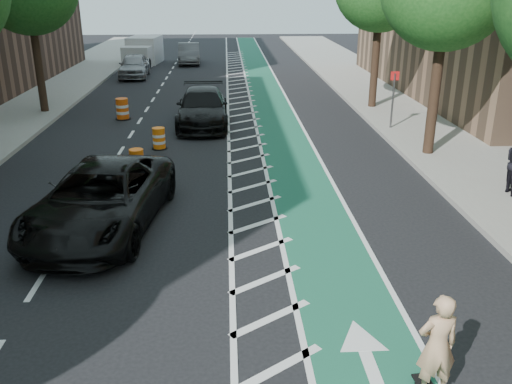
{
  "coord_description": "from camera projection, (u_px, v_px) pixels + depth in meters",
  "views": [
    {
      "loc": [
        0.77,
        -9.86,
        5.76
      ],
      "look_at": [
        1.42,
        2.28,
        1.1
      ],
      "focal_mm": 38.0,
      "sensor_mm": 36.0,
      "label": 1
    }
  ],
  "objects": [
    {
      "name": "car_silver",
      "position": [
        134.0,
        66.0,
        35.71
      ],
      "size": [
        1.97,
        4.53,
        1.52
      ],
      "primitive_type": "imported",
      "rotation": [
        0.0,
        0.0,
        0.04
      ],
      "color": "gray",
      "rests_on": "ground"
    },
    {
      "name": "ground",
      "position": [
        193.0,
        282.0,
        11.22
      ],
      "size": [
        120.0,
        120.0,
        0.0
      ],
      "primitive_type": "plane",
      "color": "black",
      "rests_on": "ground"
    },
    {
      "name": "suv_near",
      "position": [
        101.0,
        198.0,
        13.44
      ],
      "size": [
        3.39,
        6.06,
        1.6
      ],
      "primitive_type": "imported",
      "rotation": [
        0.0,
        0.0,
        -0.13
      ],
      "color": "black",
      "rests_on": "ground"
    },
    {
      "name": "curb_left",
      "position": [
        18.0,
        148.0,
        20.16
      ],
      "size": [
        0.12,
        90.0,
        0.16
      ],
      "primitive_type": "cube",
      "color": "gray",
      "rests_on": "ground"
    },
    {
      "name": "skateboarder",
      "position": [
        437.0,
        346.0,
        7.72
      ],
      "size": [
        0.63,
        0.44,
        1.66
      ],
      "primitive_type": "imported",
      "rotation": [
        0.0,
        0.0,
        3.22
      ],
      "color": "tan",
      "rests_on": "skateboard"
    },
    {
      "name": "barrel_c",
      "position": [
        122.0,
        109.0,
        24.61
      ],
      "size": [
        0.7,
        0.7,
        0.96
      ],
      "color": "#ED530C",
      "rests_on": "ground"
    },
    {
      "name": "buffer_strip",
      "position": [
        247.0,
        146.0,
        20.61
      ],
      "size": [
        1.4,
        90.0,
        0.01
      ],
      "primitive_type": "cube",
      "color": "silver",
      "rests_on": "ground"
    },
    {
      "name": "barrel_a",
      "position": [
        137.0,
        162.0,
        17.59
      ],
      "size": [
        0.59,
        0.59,
        0.8
      ],
      "color": "orange",
      "rests_on": "ground"
    },
    {
      "name": "curb_right",
      "position": [
        391.0,
        142.0,
        20.86
      ],
      "size": [
        0.12,
        90.0,
        0.16
      ],
      "primitive_type": "cube",
      "color": "gray",
      "rests_on": "ground"
    },
    {
      "name": "bike_lane",
      "position": [
        286.0,
        146.0,
        20.69
      ],
      "size": [
        2.0,
        90.0,
        0.01
      ],
      "primitive_type": "cube",
      "color": "#1A5B40",
      "rests_on": "ground"
    },
    {
      "name": "box_truck",
      "position": [
        143.0,
        52.0,
        41.68
      ],
      "size": [
        2.64,
        5.0,
        2.0
      ],
      "rotation": [
        0.0,
        0.0,
        -0.11
      ],
      "color": "silver",
      "rests_on": "ground"
    },
    {
      "name": "barrel_b",
      "position": [
        159.0,
        139.0,
        20.19
      ],
      "size": [
        0.59,
        0.59,
        0.8
      ],
      "color": "orange",
      "rests_on": "ground"
    },
    {
      "name": "sidewalk_right",
      "position": [
        453.0,
        141.0,
        20.99
      ],
      "size": [
        5.0,
        90.0,
        0.15
      ],
      "primitive_type": "cube",
      "color": "gray",
      "rests_on": "ground"
    },
    {
      "name": "car_grey",
      "position": [
        189.0,
        53.0,
        41.98
      ],
      "size": [
        1.89,
        4.72,
        1.53
      ],
      "primitive_type": "imported",
      "rotation": [
        0.0,
        0.0,
        0.06
      ],
      "color": "#57585C",
      "rests_on": "ground"
    },
    {
      "name": "suv_far",
      "position": [
        203.0,
        108.0,
        23.5
      ],
      "size": [
        2.23,
        5.35,
        1.54
      ],
      "primitive_type": "imported",
      "rotation": [
        0.0,
        0.0,
        0.01
      ],
      "color": "black",
      "rests_on": "ground"
    },
    {
      "name": "sign_post",
      "position": [
        393.0,
        99.0,
        22.3
      ],
      "size": [
        0.35,
        0.08,
        2.47
      ],
      "color": "#4C4C4C",
      "rests_on": "ground"
    }
  ]
}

